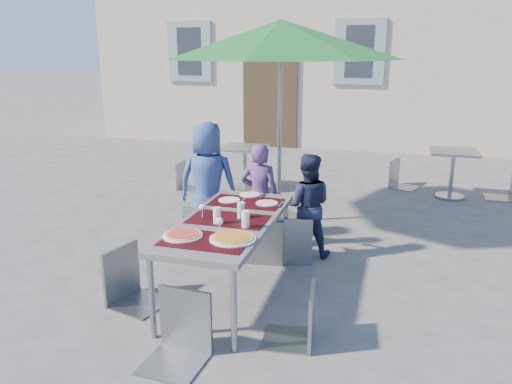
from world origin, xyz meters
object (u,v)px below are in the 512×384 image
(child_0, at_px, (208,182))
(bg_chair_r_1, at_px, (510,164))
(cafe_table_1, at_px, (453,165))
(bg_chair_l_1, at_px, (401,156))
(chair_2, at_px, (292,211))
(chair_5, at_px, (177,288))
(dining_table, at_px, (228,225))
(pizza_near_right, at_px, (233,238))
(bg_chair_r_0, at_px, (256,160))
(chair_4, at_px, (300,282))
(patio_umbrella, at_px, (281,41))
(child_1, at_px, (260,196))
(chair_0, at_px, (203,201))
(pizza_near_left, at_px, (183,235))
(bg_chair_l_0, at_px, (186,159))
(cafe_table_0, at_px, (245,161))
(child_2, at_px, (307,205))
(chair_1, at_px, (265,213))
(chair_3, at_px, (127,243))

(child_0, xyz_separation_m, bg_chair_r_1, (3.80, 2.89, -0.17))
(cafe_table_1, height_order, bg_chair_l_1, bg_chair_l_1)
(chair_2, bearing_deg, cafe_table_1, 58.90)
(child_0, relative_size, chair_5, 1.47)
(dining_table, distance_m, child_0, 1.49)
(pizza_near_right, height_order, bg_chair_r_0, bg_chair_r_0)
(chair_4, relative_size, patio_umbrella, 0.30)
(child_1, bearing_deg, chair_0, 15.28)
(pizza_near_left, bearing_deg, dining_table, 67.58)
(bg_chair_l_0, xyz_separation_m, bg_chair_r_1, (5.01, 0.84, 0.05))
(child_1, height_order, cafe_table_0, child_1)
(dining_table, height_order, cafe_table_1, dining_table)
(chair_4, bearing_deg, chair_0, 131.80)
(pizza_near_right, relative_size, chair_4, 0.43)
(child_1, relative_size, chair_5, 1.26)
(pizza_near_right, relative_size, chair_2, 0.39)
(child_2, height_order, cafe_table_1, child_2)
(child_1, xyz_separation_m, cafe_table_1, (2.31, 2.78, -0.10))
(chair_1, distance_m, patio_umbrella, 2.22)
(chair_1, relative_size, patio_umbrella, 0.32)
(chair_3, distance_m, patio_umbrella, 3.18)
(bg_chair_l_0, relative_size, bg_chair_r_0, 0.98)
(patio_umbrella, height_order, bg_chair_r_0, patio_umbrella)
(dining_table, relative_size, cafe_table_1, 2.46)
(chair_2, height_order, bg_chair_r_0, chair_2)
(chair_4, bearing_deg, pizza_near_left, 175.90)
(bg_chair_l_1, bearing_deg, chair_4, -97.83)
(dining_table, height_order, bg_chair_r_1, bg_chair_r_1)
(chair_3, height_order, chair_4, chair_3)
(patio_umbrella, xyz_separation_m, cafe_table_1, (2.30, 1.87, -1.82))
(child_1, bearing_deg, dining_table, 91.59)
(chair_3, height_order, patio_umbrella, patio_umbrella)
(chair_0, xyz_separation_m, chair_1, (0.80, -0.21, -0.00))
(dining_table, xyz_separation_m, chair_5, (-0.03, -1.05, -0.12))
(chair_2, bearing_deg, bg_chair_r_1, 50.50)
(chair_3, xyz_separation_m, bg_chair_r_1, (3.90, 4.58, -0.03))
(dining_table, height_order, bg_chair_l_1, bg_chair_l_1)
(child_1, xyz_separation_m, child_2, (0.56, -0.08, -0.04))
(child_2, relative_size, patio_umbrella, 0.39)
(chair_5, bearing_deg, cafe_table_1, 65.73)
(dining_table, xyz_separation_m, bg_chair_r_1, (3.09, 4.19, -0.15))
(child_2, bearing_deg, chair_3, 40.33)
(bg_chair_l_0, relative_size, cafe_table_1, 1.14)
(child_2, relative_size, bg_chair_r_0, 1.32)
(dining_table, distance_m, bg_chair_l_0, 3.87)
(pizza_near_left, height_order, bg_chair_l_0, bg_chair_l_0)
(patio_umbrella, bearing_deg, chair_4, -72.99)
(pizza_near_right, height_order, patio_umbrella, patio_umbrella)
(chair_0, bearing_deg, child_2, 4.86)
(chair_3, height_order, bg_chair_l_0, chair_3)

